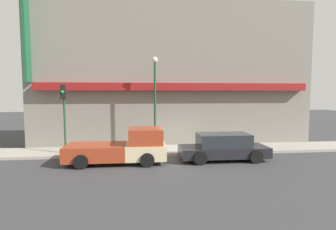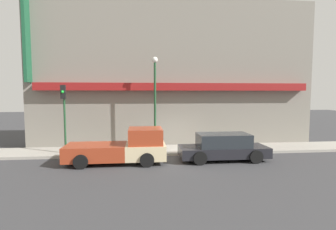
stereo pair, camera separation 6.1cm
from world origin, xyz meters
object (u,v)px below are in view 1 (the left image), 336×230
(parked_car, at_px, (223,147))
(fire_hydrant, at_px, (227,144))
(street_lamp, at_px, (155,93))
(pickup_truck, at_px, (123,148))
(traffic_light, at_px, (64,107))

(parked_car, bearing_deg, fire_hydrant, 64.40)
(parked_car, relative_size, street_lamp, 0.84)
(pickup_truck, xyz_separation_m, parked_car, (5.51, 0.00, -0.08))
(parked_car, bearing_deg, street_lamp, 147.84)
(pickup_truck, distance_m, street_lamp, 4.17)
(fire_hydrant, xyz_separation_m, street_lamp, (-4.53, 0.49, 3.25))
(fire_hydrant, bearing_deg, traffic_light, 179.55)
(pickup_truck, xyz_separation_m, street_lamp, (1.84, 2.30, 2.95))
(pickup_truck, xyz_separation_m, fire_hydrant, (6.37, 1.81, -0.30))
(pickup_truck, bearing_deg, street_lamp, 53.12)
(street_lamp, relative_size, traffic_light, 1.43)
(street_lamp, bearing_deg, parked_car, -32.16)
(fire_hydrant, distance_m, traffic_light, 10.18)
(street_lamp, bearing_deg, fire_hydrant, -6.16)
(pickup_truck, xyz_separation_m, traffic_light, (-3.52, 1.89, 2.11))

